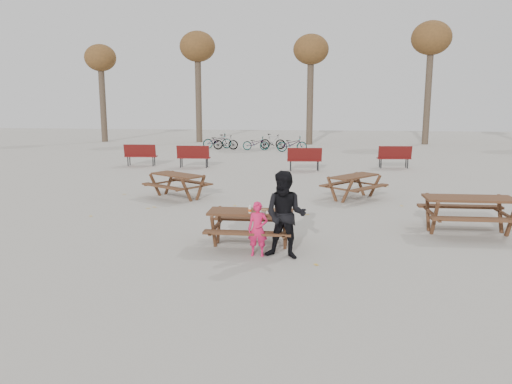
# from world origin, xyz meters

# --- Properties ---
(ground) EXTENTS (80.00, 80.00, 0.00)m
(ground) POSITION_xyz_m (0.00, 0.00, 0.00)
(ground) COLOR gray
(ground) RESTS_ON ground
(main_picnic_table) EXTENTS (1.80, 1.45, 0.78)m
(main_picnic_table) POSITION_xyz_m (0.00, 0.00, 0.59)
(main_picnic_table) COLOR #3D2216
(main_picnic_table) RESTS_ON ground
(food_tray) EXTENTS (0.18, 0.11, 0.03)m
(food_tray) POSITION_xyz_m (0.31, -0.15, 0.79)
(food_tray) COLOR white
(food_tray) RESTS_ON main_picnic_table
(bread_roll) EXTENTS (0.14, 0.06, 0.05)m
(bread_roll) POSITION_xyz_m (0.31, -0.15, 0.83)
(bread_roll) COLOR tan
(bread_roll) RESTS_ON food_tray
(soda_bottle) EXTENTS (0.07, 0.07, 0.17)m
(soda_bottle) POSITION_xyz_m (0.01, -0.20, 0.85)
(soda_bottle) COLOR silver
(soda_bottle) RESTS_ON main_picnic_table
(child) EXTENTS (0.42, 0.28, 1.11)m
(child) POSITION_xyz_m (0.23, -0.66, 0.56)
(child) COLOR #DA1B52
(child) RESTS_ON ground
(adult) EXTENTS (0.95, 0.80, 1.75)m
(adult) POSITION_xyz_m (0.78, -0.73, 0.88)
(adult) COLOR black
(adult) RESTS_ON ground
(picnic_table_east) EXTENTS (2.05, 1.66, 0.87)m
(picnic_table_east) POSITION_xyz_m (4.95, 1.59, 0.44)
(picnic_table_east) COLOR #3D2216
(picnic_table_east) RESTS_ON ground
(picnic_table_north) EXTENTS (2.29, 2.19, 0.77)m
(picnic_table_north) POSITION_xyz_m (-2.99, 5.00, 0.39)
(picnic_table_north) COLOR #3D2216
(picnic_table_north) RESTS_ON ground
(picnic_table_far) EXTENTS (2.21, 2.24, 0.75)m
(picnic_table_far) POSITION_xyz_m (2.60, 5.47, 0.38)
(picnic_table_far) COLOR #3D2216
(picnic_table_far) RESTS_ON ground
(park_bench_row) EXTENTS (13.33, 1.92, 1.03)m
(park_bench_row) POSITION_xyz_m (-1.27, 12.24, 0.52)
(park_bench_row) COLOR #5D1412
(park_bench_row) RESTS_ON ground
(bicycle_row) EXTENTS (6.70, 2.52, 0.96)m
(bicycle_row) POSITION_xyz_m (-2.47, 20.34, 0.46)
(bicycle_row) COLOR black
(bicycle_row) RESTS_ON ground
(tree_row) EXTENTS (32.17, 3.52, 8.26)m
(tree_row) POSITION_xyz_m (0.90, 25.15, 6.19)
(tree_row) COLOR #382B21
(tree_row) RESTS_ON ground
(fallen_leaves) EXTENTS (11.00, 11.00, 0.01)m
(fallen_leaves) POSITION_xyz_m (0.50, 2.50, 0.00)
(fallen_leaves) COLOR gold
(fallen_leaves) RESTS_ON ground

